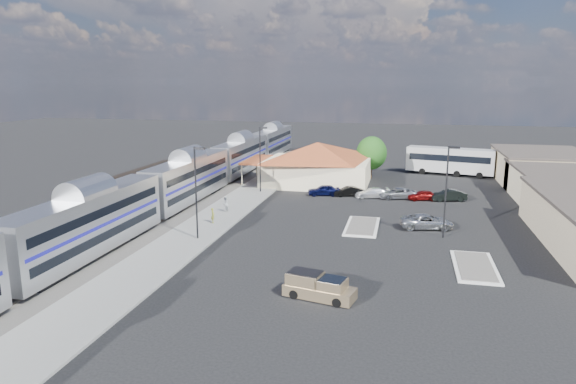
% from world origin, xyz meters
% --- Properties ---
extents(ground, '(280.00, 280.00, 0.00)m').
position_xyz_m(ground, '(0.00, 0.00, 0.00)').
color(ground, black).
rests_on(ground, ground).
extents(railbed, '(16.00, 100.00, 0.12)m').
position_xyz_m(railbed, '(-21.00, 8.00, 0.06)').
color(railbed, '#4C4944').
rests_on(railbed, ground).
extents(platform, '(5.50, 92.00, 0.18)m').
position_xyz_m(platform, '(-12.00, 6.00, 0.09)').
color(platform, gray).
rests_on(platform, ground).
extents(passenger_train, '(3.00, 104.00, 5.55)m').
position_xyz_m(passenger_train, '(-18.00, 8.29, 2.87)').
color(passenger_train, silver).
rests_on(passenger_train, ground).
extents(freight_cars, '(2.80, 46.00, 4.00)m').
position_xyz_m(freight_cars, '(-24.00, 9.47, 1.93)').
color(freight_cars, black).
rests_on(freight_cars, ground).
extents(station_depot, '(18.35, 12.24, 6.20)m').
position_xyz_m(station_depot, '(-4.56, 24.00, 3.13)').
color(station_depot, beige).
rests_on(station_depot, ground).
extents(traffic_island_south, '(3.30, 7.50, 0.21)m').
position_xyz_m(traffic_island_south, '(4.00, 2.00, 0.10)').
color(traffic_island_south, silver).
rests_on(traffic_island_south, ground).
extents(traffic_island_north, '(3.30, 7.50, 0.21)m').
position_xyz_m(traffic_island_north, '(14.00, -8.00, 0.10)').
color(traffic_island_north, silver).
rests_on(traffic_island_north, ground).
extents(lamp_plat_s, '(1.08, 0.25, 9.00)m').
position_xyz_m(lamp_plat_s, '(-10.90, -6.00, 5.34)').
color(lamp_plat_s, black).
rests_on(lamp_plat_s, ground).
extents(lamp_plat_n, '(1.08, 0.25, 9.00)m').
position_xyz_m(lamp_plat_n, '(-10.90, 16.00, 5.34)').
color(lamp_plat_n, black).
rests_on(lamp_plat_n, ground).
extents(lamp_lot, '(1.08, 0.25, 9.00)m').
position_xyz_m(lamp_lot, '(12.10, 0.00, 5.34)').
color(lamp_lot, black).
rests_on(lamp_lot, ground).
extents(tree_depot, '(4.71, 4.71, 6.63)m').
position_xyz_m(tree_depot, '(3.00, 30.00, 4.02)').
color(tree_depot, '#382314').
rests_on(tree_depot, ground).
extents(pickup_truck, '(5.25, 2.85, 1.72)m').
position_xyz_m(pickup_truck, '(2.61, -16.80, 0.82)').
color(pickup_truck, '#A08762').
rests_on(pickup_truck, ground).
extents(suv, '(5.75, 3.38, 1.50)m').
position_xyz_m(suv, '(10.56, 2.93, 0.75)').
color(suv, '#A4A8AC').
rests_on(suv, ground).
extents(coach_bus, '(13.97, 6.08, 4.38)m').
position_xyz_m(coach_bus, '(15.28, 36.00, 2.52)').
color(coach_bus, silver).
rests_on(coach_bus, ground).
extents(person_a, '(0.59, 0.69, 1.61)m').
position_xyz_m(person_a, '(-11.57, -0.45, 0.98)').
color(person_a, gold).
rests_on(person_a, platform).
extents(person_b, '(0.74, 0.92, 1.83)m').
position_xyz_m(person_b, '(-11.84, 4.25, 1.09)').
color(person_b, silver).
rests_on(person_b, platform).
extents(parked_car_a, '(4.53, 2.67, 1.45)m').
position_xyz_m(parked_car_a, '(-2.31, 16.23, 0.72)').
color(parked_car_a, '#0B0F3A').
rests_on(parked_car_a, ground).
extents(parked_car_b, '(4.08, 2.56, 1.27)m').
position_xyz_m(parked_car_b, '(0.89, 16.53, 0.64)').
color(parked_car_b, black).
rests_on(parked_car_b, ground).
extents(parked_car_c, '(4.79, 2.94, 1.30)m').
position_xyz_m(parked_car_c, '(4.09, 16.23, 0.65)').
color(parked_car_c, white).
rests_on(parked_car_c, ground).
extents(parked_car_d, '(5.49, 3.63, 1.40)m').
position_xyz_m(parked_car_d, '(7.29, 16.53, 0.70)').
color(parked_car_d, gray).
rests_on(parked_car_d, ground).
extents(parked_car_e, '(4.14, 2.54, 1.31)m').
position_xyz_m(parked_car_e, '(10.49, 16.23, 0.66)').
color(parked_car_e, maroon).
rests_on(parked_car_e, ground).
extents(parked_car_f, '(4.68, 2.57, 1.46)m').
position_xyz_m(parked_car_f, '(13.69, 16.53, 0.73)').
color(parked_car_f, black).
rests_on(parked_car_f, ground).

